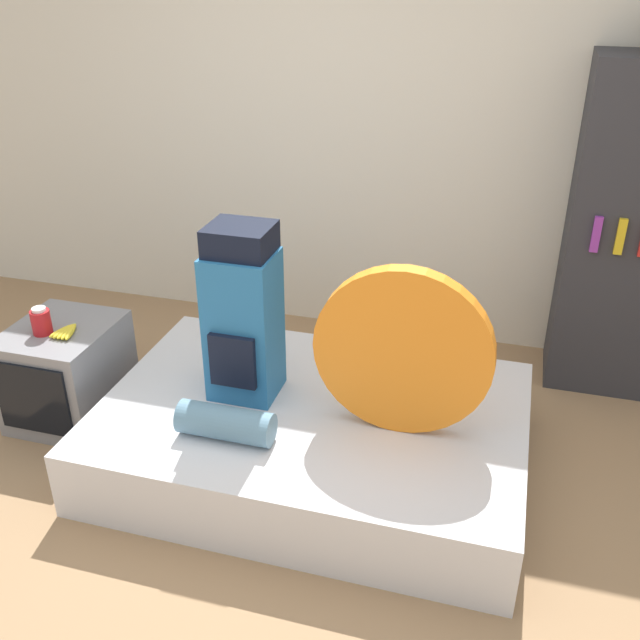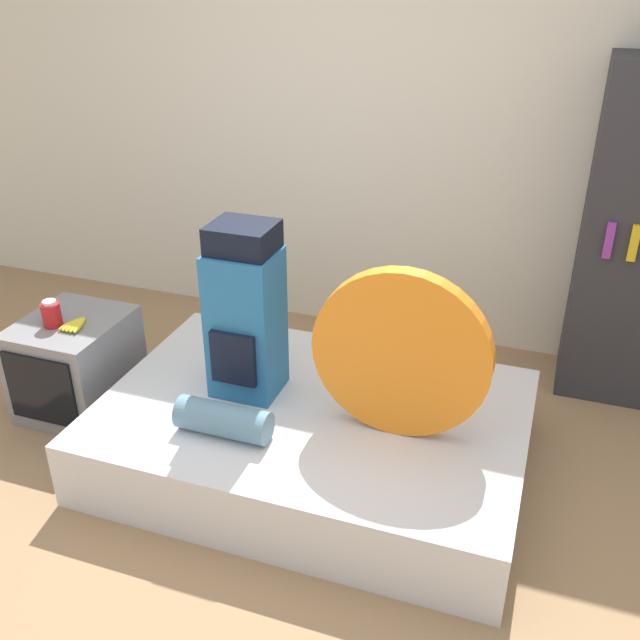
# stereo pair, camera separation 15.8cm
# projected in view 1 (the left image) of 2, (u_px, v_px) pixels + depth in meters

# --- Properties ---
(ground_plane) EXTENTS (16.00, 16.00, 0.00)m
(ground_plane) POSITION_uv_depth(u_px,v_px,m) (250.00, 539.00, 2.97)
(ground_plane) COLOR #997551
(wall_back) EXTENTS (8.00, 0.05, 2.60)m
(wall_back) POSITION_uv_depth(u_px,v_px,m) (366.00, 123.00, 4.10)
(wall_back) COLOR silver
(wall_back) RESTS_ON ground_plane
(bed) EXTENTS (1.92, 1.32, 0.33)m
(bed) POSITION_uv_depth(u_px,v_px,m) (313.00, 435.00, 3.34)
(bed) COLOR silver
(bed) RESTS_ON ground_plane
(backpack) EXTENTS (0.30, 0.30, 0.82)m
(backpack) POSITION_uv_depth(u_px,v_px,m) (243.00, 316.00, 3.20)
(backpack) COLOR #23669E
(backpack) RESTS_ON bed
(tent_bag) EXTENTS (0.76, 0.08, 0.76)m
(tent_bag) POSITION_uv_depth(u_px,v_px,m) (403.00, 352.00, 2.95)
(tent_bag) COLOR orange
(tent_bag) RESTS_ON bed
(sleeping_roll) EXTENTS (0.42, 0.15, 0.15)m
(sleeping_roll) POSITION_uv_depth(u_px,v_px,m) (226.00, 423.00, 3.02)
(sleeping_roll) COLOR #5B849E
(sleeping_roll) RESTS_ON bed
(television) EXTENTS (0.49, 0.57, 0.51)m
(television) POSITION_uv_depth(u_px,v_px,m) (67.00, 372.00, 3.66)
(television) COLOR gray
(television) RESTS_ON ground_plane
(canister) EXTENTS (0.09, 0.09, 0.14)m
(canister) POSITION_uv_depth(u_px,v_px,m) (41.00, 321.00, 3.46)
(canister) COLOR #B2191E
(canister) RESTS_ON television
(banana_bunch) EXTENTS (0.12, 0.16, 0.03)m
(banana_bunch) POSITION_uv_depth(u_px,v_px,m) (67.00, 331.00, 3.48)
(banana_bunch) COLOR yellow
(banana_bunch) RESTS_ON television
(bookshelf) EXTENTS (0.71, 0.46, 1.76)m
(bookshelf) POSITION_uv_depth(u_px,v_px,m) (638.00, 233.00, 3.69)
(bookshelf) COLOR #2D2D33
(bookshelf) RESTS_ON ground_plane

